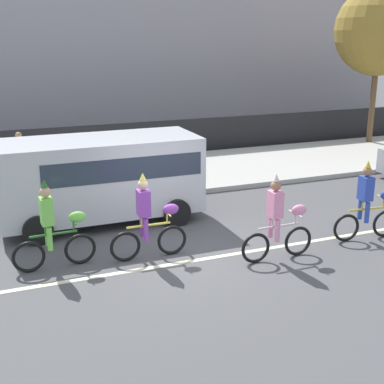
{
  "coord_description": "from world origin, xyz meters",
  "views": [
    {
      "loc": [
        -3.9,
        -10.29,
        4.69
      ],
      "look_at": [
        0.72,
        1.2,
        1.0
      ],
      "focal_mm": 50.0,
      "sensor_mm": 36.0,
      "label": 1
    }
  ],
  "objects_px": {
    "parade_cyclist_purple": "(149,221)",
    "pedestrian_onlooker": "(20,156)",
    "parade_cyclist_cobalt": "(368,205)",
    "parked_van_silver": "(102,174)",
    "parade_cyclist_lime": "(54,230)",
    "parade_cyclist_pink": "(279,222)"
  },
  "relations": [
    {
      "from": "parade_cyclist_purple",
      "to": "pedestrian_onlooker",
      "type": "distance_m",
      "value": 7.09
    },
    {
      "from": "parade_cyclist_cobalt",
      "to": "parade_cyclist_pink",
      "type": "bearing_deg",
      "value": -174.69
    },
    {
      "from": "parade_cyclist_cobalt",
      "to": "pedestrian_onlooker",
      "type": "bearing_deg",
      "value": 133.05
    },
    {
      "from": "parade_cyclist_cobalt",
      "to": "parked_van_silver",
      "type": "height_order",
      "value": "parked_van_silver"
    },
    {
      "from": "parade_cyclist_purple",
      "to": "pedestrian_onlooker",
      "type": "bearing_deg",
      "value": 106.86
    },
    {
      "from": "parade_cyclist_purple",
      "to": "pedestrian_onlooker",
      "type": "xyz_separation_m",
      "value": [
        -2.06,
        6.78,
        0.17
      ]
    },
    {
      "from": "parade_cyclist_lime",
      "to": "parade_cyclist_purple",
      "type": "relative_size",
      "value": 1.0
    },
    {
      "from": "parade_cyclist_pink",
      "to": "parade_cyclist_cobalt",
      "type": "relative_size",
      "value": 1.0
    },
    {
      "from": "parade_cyclist_purple",
      "to": "parked_van_silver",
      "type": "height_order",
      "value": "parked_van_silver"
    },
    {
      "from": "parade_cyclist_purple",
      "to": "parade_cyclist_cobalt",
      "type": "distance_m",
      "value": 5.15
    },
    {
      "from": "parked_van_silver",
      "to": "parade_cyclist_cobalt",
      "type": "bearing_deg",
      "value": -32.94
    },
    {
      "from": "pedestrian_onlooker",
      "to": "parked_van_silver",
      "type": "bearing_deg",
      "value": -67.78
    },
    {
      "from": "parade_cyclist_pink",
      "to": "parked_van_silver",
      "type": "height_order",
      "value": "parked_van_silver"
    },
    {
      "from": "parade_cyclist_purple",
      "to": "parade_cyclist_lime",
      "type": "bearing_deg",
      "value": 173.54
    },
    {
      "from": "parade_cyclist_lime",
      "to": "parade_cyclist_pink",
      "type": "height_order",
      "value": "same"
    },
    {
      "from": "parade_cyclist_lime",
      "to": "parade_cyclist_cobalt",
      "type": "xyz_separation_m",
      "value": [
        7.04,
        -1.08,
        0.0
      ]
    },
    {
      "from": "parade_cyclist_lime",
      "to": "pedestrian_onlooker",
      "type": "xyz_separation_m",
      "value": [
        -0.09,
        6.56,
        0.17
      ]
    },
    {
      "from": "pedestrian_onlooker",
      "to": "parade_cyclist_purple",
      "type": "bearing_deg",
      "value": -73.14
    },
    {
      "from": "parade_cyclist_lime",
      "to": "parade_cyclist_pink",
      "type": "bearing_deg",
      "value": -16.29
    },
    {
      "from": "parade_cyclist_lime",
      "to": "pedestrian_onlooker",
      "type": "height_order",
      "value": "parade_cyclist_lime"
    },
    {
      "from": "parked_van_silver",
      "to": "parade_cyclist_purple",
      "type": "bearing_deg",
      "value": -81.91
    },
    {
      "from": "parade_cyclist_lime",
      "to": "parade_cyclist_purple",
      "type": "distance_m",
      "value": 1.98
    }
  ]
}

